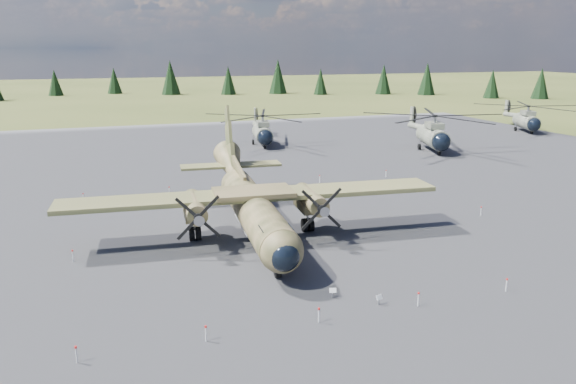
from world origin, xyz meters
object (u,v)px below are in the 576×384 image
object	(u,v)px
transport_plane	(251,200)
helicopter_far	(527,113)
helicopter_near	(262,124)
helicopter_mid	(433,125)

from	to	relation	value
transport_plane	helicopter_far	distance (m)	70.18
transport_plane	helicopter_far	bearing A→B (deg)	37.37
helicopter_near	helicopter_far	world-z (taller)	helicopter_far
transport_plane	helicopter_near	size ratio (longest dim) A/B	1.27
helicopter_near	helicopter_mid	world-z (taller)	helicopter_mid
helicopter_near	helicopter_mid	distance (m)	24.49
transport_plane	helicopter_mid	bearing A→B (deg)	43.50
transport_plane	helicopter_near	world-z (taller)	transport_plane
helicopter_mid	helicopter_far	size ratio (longest dim) A/B	1.09
helicopter_near	helicopter_far	bearing A→B (deg)	8.09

